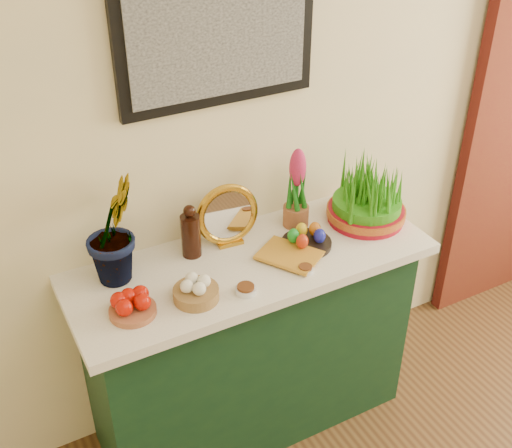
{
  "coord_description": "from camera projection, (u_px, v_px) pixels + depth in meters",
  "views": [
    {
      "loc": [
        -1.37,
        0.25,
        2.31
      ],
      "look_at": [
        -0.46,
        1.95,
        1.07
      ],
      "focal_mm": 45.0,
      "sensor_mm": 36.0,
      "label": 1
    }
  ],
  "objects": [
    {
      "name": "sideboard",
      "position": [
        250.0,
        348.0,
        2.68
      ],
      "size": [
        1.3,
        0.45,
        0.85
      ],
      "primitive_type": "cube",
      "color": "#12331A",
      "rests_on": "ground"
    },
    {
      "name": "wheatgrass_sabzeh",
      "position": [
        368.0,
        195.0,
        2.6
      ],
      "size": [
        0.32,
        0.32,
        0.27
      ],
      "color": "maroon",
      "rests_on": "tablecloth"
    },
    {
      "name": "vinegar_cruet",
      "position": [
        191.0,
        233.0,
        2.4
      ],
      "size": [
        0.07,
        0.07,
        0.22
      ],
      "color": "black",
      "rests_on": "tablecloth"
    },
    {
      "name": "spice_dish_left",
      "position": [
        246.0,
        289.0,
        2.25
      ],
      "size": [
        0.08,
        0.08,
        0.03
      ],
      "color": "silver",
      "rests_on": "tablecloth"
    },
    {
      "name": "book",
      "position": [
        279.0,
        267.0,
        2.36
      ],
      "size": [
        0.24,
        0.27,
        0.03
      ],
      "primitive_type": "imported",
      "rotation": [
        0.0,
        0.0,
        0.56
      ],
      "color": "#BC7F21",
      "rests_on": "tablecloth"
    },
    {
      "name": "spice_dish_right",
      "position": [
        305.0,
        269.0,
        2.35
      ],
      "size": [
        0.06,
        0.06,
        0.03
      ],
      "color": "silver",
      "rests_on": "tablecloth"
    },
    {
      "name": "egg_plate",
      "position": [
        306.0,
        239.0,
        2.49
      ],
      "size": [
        0.21,
        0.21,
        0.08
      ],
      "color": "black",
      "rests_on": "tablecloth"
    },
    {
      "name": "hyacinth_green",
      "position": [
        111.0,
        215.0,
        2.2
      ],
      "size": [
        0.34,
        0.34,
        0.52
      ],
      "primitive_type": "imported",
      "rotation": [
        0.0,
        0.0,
        0.76
      ],
      "color": "#176717",
      "rests_on": "tablecloth"
    },
    {
      "name": "tablecloth",
      "position": [
        250.0,
        262.0,
        2.44
      ],
      "size": [
        1.4,
        0.55,
        0.04
      ],
      "primitive_type": "cube",
      "color": "white",
      "rests_on": "sideboard"
    },
    {
      "name": "mirror",
      "position": [
        228.0,
        216.0,
        2.45
      ],
      "size": [
        0.26,
        0.08,
        0.25
      ],
      "color": "#BB8923",
      "rests_on": "tablecloth"
    },
    {
      "name": "apple_bowl",
      "position": [
        132.0,
        306.0,
        2.14
      ],
      "size": [
        0.19,
        0.19,
        0.08
      ],
      "color": "#9D5636",
      "rests_on": "tablecloth"
    },
    {
      "name": "garlic_basket",
      "position": [
        196.0,
        290.0,
        2.21
      ],
      "size": [
        0.18,
        0.18,
        0.09
      ],
      "color": "olive",
      "rests_on": "tablecloth"
    },
    {
      "name": "hyacinth_pink",
      "position": [
        297.0,
        192.0,
        2.55
      ],
      "size": [
        0.1,
        0.1,
        0.34
      ],
      "color": "#965533",
      "rests_on": "tablecloth"
    }
  ]
}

